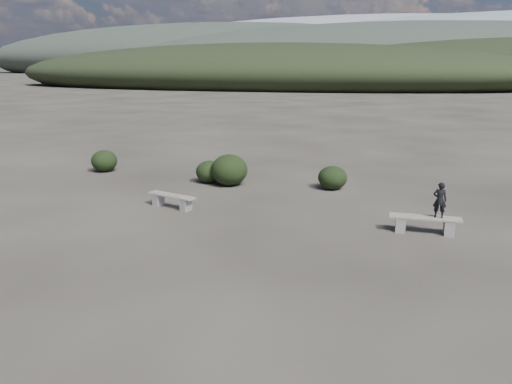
% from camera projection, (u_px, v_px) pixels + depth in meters
% --- Properties ---
extents(ground, '(1200.00, 1200.00, 0.00)m').
position_uv_depth(ground, '(239.00, 279.00, 11.17)').
color(ground, '#2B2722').
rests_on(ground, ground).
extents(bench_left, '(1.85, 0.86, 0.45)m').
position_uv_depth(bench_left, '(172.00, 200.00, 16.60)').
color(bench_left, gray).
rests_on(bench_left, ground).
extents(bench_right, '(1.98, 0.48, 0.49)m').
position_uv_depth(bench_right, '(425.00, 223.00, 14.11)').
color(bench_right, gray).
rests_on(bench_right, ground).
extents(seated_person, '(0.37, 0.25, 1.02)m').
position_uv_depth(seated_person, '(440.00, 200.00, 13.85)').
color(seated_person, black).
rests_on(seated_person, bench_right).
extents(shrub_a, '(1.09, 1.09, 0.89)m').
position_uv_depth(shrub_a, '(209.00, 172.00, 20.12)').
color(shrub_a, black).
rests_on(shrub_a, ground).
extents(shrub_b, '(1.44, 1.44, 1.23)m').
position_uv_depth(shrub_b, '(229.00, 170.00, 19.62)').
color(shrub_b, black).
rests_on(shrub_b, ground).
extents(shrub_c, '(1.12, 1.12, 0.89)m').
position_uv_depth(shrub_c, '(333.00, 178.00, 19.06)').
color(shrub_c, black).
rests_on(shrub_c, ground).
extents(shrub_f, '(1.13, 1.13, 0.96)m').
position_uv_depth(shrub_f, '(104.00, 161.00, 22.17)').
color(shrub_f, black).
rests_on(shrub_f, ground).
extents(mountain_ridges, '(500.00, 400.00, 56.00)m').
position_uv_depth(mountain_ridges, '(390.00, 54.00, 325.56)').
color(mountain_ridges, black).
rests_on(mountain_ridges, ground).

